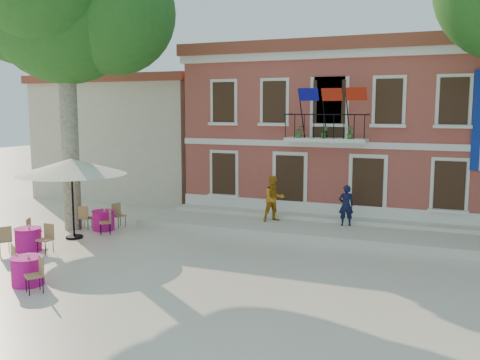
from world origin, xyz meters
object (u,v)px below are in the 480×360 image
(pedestrian_navy, at_px, (346,205))
(cafe_table_0, at_px, (28,238))
(patio_umbrella, at_px, (71,167))
(cafe_table_1, at_px, (28,270))
(cafe_table_3, at_px, (103,219))
(pedestrian_orange, at_px, (274,199))
(plane_tree_west, at_px, (64,7))

(pedestrian_navy, distance_m, cafe_table_0, 11.41)
(patio_umbrella, distance_m, cafe_table_0, 2.98)
(pedestrian_navy, distance_m, cafe_table_1, 11.48)
(cafe_table_1, distance_m, cafe_table_3, 6.59)
(pedestrian_navy, xyz_separation_m, cafe_table_0, (-9.30, -6.59, -0.65))
(patio_umbrella, height_order, pedestrian_orange, patio_umbrella)
(cafe_table_0, bearing_deg, cafe_table_3, 83.09)
(pedestrian_navy, height_order, cafe_table_1, pedestrian_navy)
(pedestrian_navy, bearing_deg, plane_tree_west, -1.77)
(pedestrian_navy, xyz_separation_m, cafe_table_1, (-6.69, -9.30, -0.66))
(plane_tree_west, xyz_separation_m, patio_umbrella, (1.05, -1.22, -5.86))
(cafe_table_0, bearing_deg, pedestrian_navy, 35.33)
(patio_umbrella, height_order, cafe_table_0, patio_umbrella)
(plane_tree_west, height_order, cafe_table_0, plane_tree_west)
(pedestrian_navy, bearing_deg, cafe_table_3, -1.05)
(pedestrian_navy, height_order, cafe_table_0, pedestrian_navy)
(cafe_table_0, bearing_deg, patio_umbrella, 83.08)
(pedestrian_navy, relative_size, cafe_table_1, 0.85)
(patio_umbrella, bearing_deg, pedestrian_navy, 26.91)
(cafe_table_1, relative_size, cafe_table_3, 1.00)
(pedestrian_orange, height_order, cafe_table_0, pedestrian_orange)
(cafe_table_1, xyz_separation_m, cafe_table_3, (-2.18, 6.22, 0.01))
(plane_tree_west, bearing_deg, cafe_table_1, -60.08)
(patio_umbrella, relative_size, cafe_table_3, 2.15)
(plane_tree_west, height_order, cafe_table_3, plane_tree_west)
(pedestrian_orange, distance_m, cafe_table_3, 6.74)
(plane_tree_west, relative_size, patio_umbrella, 2.91)
(pedestrian_navy, bearing_deg, pedestrian_orange, -15.27)
(patio_umbrella, relative_size, cafe_table_1, 2.16)
(plane_tree_west, bearing_deg, patio_umbrella, -49.37)
(pedestrian_orange, bearing_deg, cafe_table_0, -177.68)
(patio_umbrella, distance_m, cafe_table_1, 5.71)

